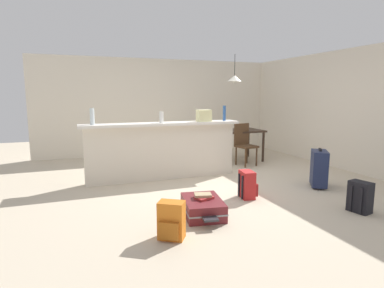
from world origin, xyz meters
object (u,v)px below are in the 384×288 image
suitcase_upright_navy (319,168)px  book_stack (203,196)px  bottle_blue (224,113)px  pendant_lamp (234,78)px  grocery_bag (204,116)px  backpack_orange (171,221)px  bottle_white (161,117)px  dining_table (238,134)px  bottle_clear (92,116)px  backpack_red (247,185)px  dining_chair_near_partition (244,142)px  backpack_black (360,197)px  suitcase_flat_maroon (203,207)px

suitcase_upright_navy → book_stack: size_ratio=2.58×
suitcase_upright_navy → bottle_blue: bearing=127.0°
pendant_lamp → suitcase_upright_navy: bearing=-83.4°
grocery_bag → pendant_lamp: bearing=42.2°
suitcase_upright_navy → backpack_orange: size_ratio=1.60×
pendant_lamp → bottle_white: bearing=-150.9°
bottle_white → grocery_bag: size_ratio=0.80×
pendant_lamp → book_stack: pendant_lamp is taller
grocery_bag → dining_table: (1.32, 1.04, -0.53)m
grocery_bag → bottle_clear: bearing=179.3°
dining_table → backpack_orange: 4.46m
bottle_clear → dining_table: (3.37, 1.01, -0.56)m
backpack_red → suitcase_upright_navy: bearing=3.3°
dining_chair_near_partition → backpack_black: (0.00, -3.13, -0.31)m
backpack_red → backpack_orange: bearing=-147.8°
bottle_blue → backpack_black: bearing=-73.3°
backpack_orange → grocery_bag: bearing=60.3°
bottle_white → grocery_bag: bearing=2.8°
pendant_lamp → backpack_black: pendant_lamp is taller
grocery_bag → backpack_orange: bearing=-119.7°
suitcase_flat_maroon → backpack_red: size_ratio=2.07×
suitcase_upright_navy → backpack_black: bearing=-105.6°
backpack_orange → dining_table: bearing=52.1°
dining_table → suitcase_flat_maroon: (-2.14, -2.99, -0.54)m
backpack_orange → bottle_blue: bearing=53.3°
bottle_blue → suitcase_upright_navy: bearing=-53.0°
bottle_white → suitcase_flat_maroon: bottle_white is taller
dining_table → backpack_black: size_ratio=2.62×
suitcase_flat_maroon → dining_table: bearing=54.4°
suitcase_upright_navy → backpack_orange: bearing=-160.7°
dining_table → suitcase_flat_maroon: 3.71m
suitcase_flat_maroon → backpack_orange: size_ratio=2.07×
bottle_blue → pendant_lamp: size_ratio=0.44×
bottle_white → backpack_black: 3.41m
suitcase_flat_maroon → bottle_blue: bearing=57.3°
dining_table → book_stack: 3.67m
book_stack → bottle_white: bearing=91.4°
bottle_blue → grocery_bag: bearing=-178.5°
grocery_bag → book_stack: 2.29m
suitcase_upright_navy → backpack_black: 1.19m
backpack_orange → backpack_black: size_ratio=1.00×
bottle_white → dining_table: size_ratio=0.19×
bottle_clear → grocery_bag: (2.05, -0.03, -0.03)m
dining_table → bottle_white: bearing=-153.6°
bottle_white → suitcase_flat_maroon: (0.03, -1.91, -1.06)m
grocery_bag → pendant_lamp: pendant_lamp is taller
backpack_orange → dining_chair_near_partition: bearing=49.1°
bottle_white → suitcase_flat_maroon: bearing=-89.2°
suitcase_flat_maroon → dining_chair_near_partition: bearing=50.9°
suitcase_flat_maroon → book_stack: bearing=49.8°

